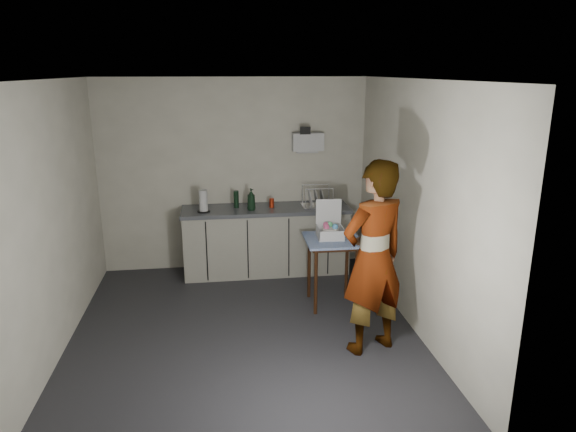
{
  "coord_description": "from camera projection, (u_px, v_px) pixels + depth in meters",
  "views": [
    {
      "loc": [
        -0.22,
        -4.9,
        2.69
      ],
      "look_at": [
        0.53,
        0.45,
        1.14
      ],
      "focal_mm": 32.0,
      "sensor_mm": 36.0,
      "label": 1
    }
  ],
  "objects": [
    {
      "name": "ground",
      "position": [
        245.0,
        333.0,
        5.44
      ],
      "size": [
        4.0,
        4.0,
        0.0
      ],
      "primitive_type": "plane",
      "color": "#26262A",
      "rests_on": "ground"
    },
    {
      "name": "wall_back",
      "position": [
        234.0,
        175.0,
        6.98
      ],
      "size": [
        3.6,
        0.02,
        2.6
      ],
      "primitive_type": "cube",
      "color": "beige",
      "rests_on": "ground"
    },
    {
      "name": "wall_right",
      "position": [
        415.0,
        208.0,
        5.32
      ],
      "size": [
        0.02,
        4.0,
        2.6
      ],
      "primitive_type": "cube",
      "color": "beige",
      "rests_on": "ground"
    },
    {
      "name": "wall_left",
      "position": [
        52.0,
        222.0,
        4.84
      ],
      "size": [
        0.02,
        4.0,
        2.6
      ],
      "primitive_type": "cube",
      "color": "beige",
      "rests_on": "ground"
    },
    {
      "name": "ceiling",
      "position": [
        238.0,
        80.0,
        4.72
      ],
      "size": [
        3.6,
        4.0,
        0.01
      ],
      "primitive_type": "cube",
      "color": "white",
      "rests_on": "wall_back"
    },
    {
      "name": "kitchen_counter",
      "position": [
        266.0,
        242.0,
        6.99
      ],
      "size": [
        2.24,
        0.62,
        0.91
      ],
      "color": "black",
      "rests_on": "ground"
    },
    {
      "name": "wall_shelf",
      "position": [
        308.0,
        142.0,
        6.92
      ],
      "size": [
        0.42,
        0.18,
        0.37
      ],
      "color": "silver",
      "rests_on": "ground"
    },
    {
      "name": "side_table",
      "position": [
        333.0,
        247.0,
        5.92
      ],
      "size": [
        0.64,
        0.64,
        0.82
      ],
      "rotation": [
        0.0,
        0.0,
        -0.02
      ],
      "color": "#37180C",
      "rests_on": "ground"
    },
    {
      "name": "standing_man",
      "position": [
        373.0,
        258.0,
        4.88
      ],
      "size": [
        0.82,
        0.68,
        1.91
      ],
      "primitive_type": "imported",
      "rotation": [
        0.0,
        0.0,
        3.51
      ],
      "color": "#B2A593",
      "rests_on": "ground"
    },
    {
      "name": "soap_bottle",
      "position": [
        251.0,
        199.0,
        6.69
      ],
      "size": [
        0.15,
        0.15,
        0.29
      ],
      "primitive_type": "imported",
      "rotation": [
        0.0,
        0.0,
        0.42
      ],
      "color": "black",
      "rests_on": "kitchen_counter"
    },
    {
      "name": "soda_can",
      "position": [
        272.0,
        203.0,
        6.85
      ],
      "size": [
        0.06,
        0.06,
        0.12
      ],
      "primitive_type": "cylinder",
      "color": "red",
      "rests_on": "kitchen_counter"
    },
    {
      "name": "dark_bottle",
      "position": [
        236.0,
        199.0,
        6.82
      ],
      "size": [
        0.07,
        0.07,
        0.23
      ],
      "primitive_type": "cylinder",
      "color": "black",
      "rests_on": "kitchen_counter"
    },
    {
      "name": "paper_towel",
      "position": [
        203.0,
        202.0,
        6.62
      ],
      "size": [
        0.16,
        0.16,
        0.29
      ],
      "color": "black",
      "rests_on": "kitchen_counter"
    },
    {
      "name": "dish_rack",
      "position": [
        317.0,
        202.0,
        6.88
      ],
      "size": [
        0.41,
        0.31,
        0.29
      ],
      "color": "white",
      "rests_on": "kitchen_counter"
    },
    {
      "name": "bakery_box",
      "position": [
        330.0,
        229.0,
        5.92
      ],
      "size": [
        0.32,
        0.33,
        0.42
      ],
      "rotation": [
        0.0,
        0.0,
        -0.06
      ],
      "color": "silver",
      "rests_on": "side_table"
    }
  ]
}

